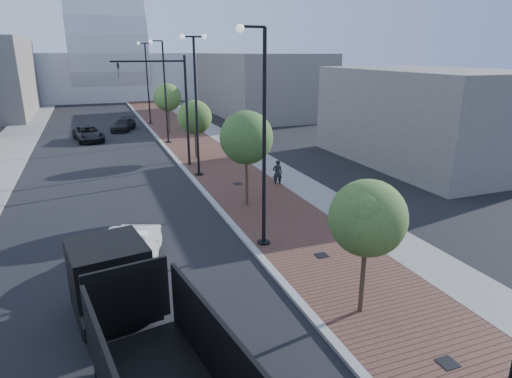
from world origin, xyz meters
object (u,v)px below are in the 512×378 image
object	(u,v)px
dark_car_mid	(88,134)
pedestrian	(277,173)
dump_truck	(139,343)
white_sedan	(124,257)

from	to	relation	value
dark_car_mid	pedestrian	xyz separation A→B (m)	(11.11, -19.95, 0.15)
dump_truck	dark_car_mid	size ratio (longest dim) A/B	2.70
dump_truck	dark_car_mid	distance (m)	34.72
dark_car_mid	white_sedan	bearing A→B (deg)	-97.47
dump_truck	pedestrian	world-z (taller)	dump_truck
white_sedan	pedestrian	world-z (taller)	pedestrian
dark_car_mid	pedestrian	distance (m)	22.84
dump_truck	dark_car_mid	xyz separation A→B (m)	(-0.89, 34.71, -0.59)
pedestrian	dark_car_mid	bearing A→B (deg)	-44.66
pedestrian	white_sedan	bearing A→B (deg)	56.79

